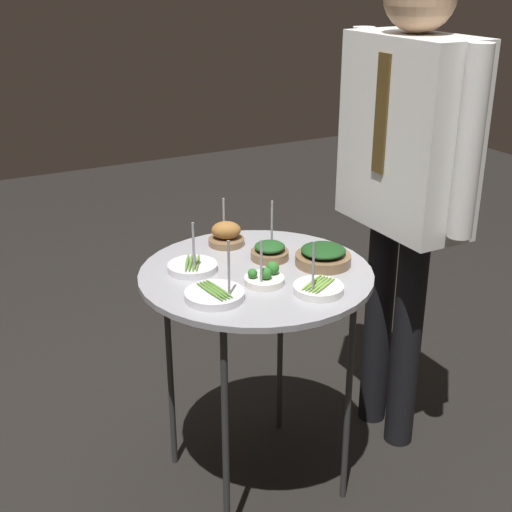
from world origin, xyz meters
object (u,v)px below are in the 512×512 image
Objects in this scene: bowl_asparagus_front_center at (215,294)px; waiter_figure at (407,158)px; serving_cart at (256,288)px; bowl_roast_mid_right at (226,235)px; bowl_spinach_front_left at (270,251)px; bowl_asparagus_back_left at (318,288)px; bowl_broccoli_mid_left at (265,277)px; bowl_spinach_near_rim at (323,256)px; bowl_asparagus_back_right at (193,267)px.

waiter_figure reaches higher than bowl_asparagus_front_center.
serving_cart is 0.25m from bowl_roast_mid_right.
bowl_roast_mid_right is at bearing -158.57° from bowl_spinach_front_left.
serving_cart is 0.22m from bowl_asparagus_front_center.
serving_cart is at bearing -157.93° from bowl_asparagus_back_left.
bowl_spinach_front_left is 0.32m from bowl_asparagus_front_center.
bowl_asparagus_front_center is at bearing -82.85° from bowl_broccoli_mid_left.
serving_cart is 4.52× the size of bowl_spinach_near_rim.
serving_cart is at bearing -4.14° from bowl_roast_mid_right.
bowl_spinach_front_left is (-0.15, 0.10, 0.01)m from bowl_broccoli_mid_left.
waiter_figure is (0.07, 0.72, 0.26)m from bowl_asparagus_back_right.
bowl_broccoli_mid_left is 0.23m from bowl_asparagus_back_right.
bowl_broccoli_mid_left is (0.09, -0.02, 0.07)m from serving_cart.
bowl_roast_mid_right is at bearing 149.48° from bowl_asparagus_front_center.
bowl_asparagus_front_center is 0.39m from bowl_spinach_near_rim.
bowl_roast_mid_right is at bearing 175.86° from serving_cart.
bowl_spinach_near_rim is (0.05, 0.20, 0.08)m from serving_cart.
bowl_spinach_front_left is (0.17, 0.07, -0.01)m from bowl_roast_mid_right.
bowl_spinach_near_rim is at bearing 98.73° from bowl_asparagus_front_center.
bowl_asparagus_back_right is (-0.09, -0.16, 0.07)m from serving_cart.
bowl_asparagus_back_left is (0.30, 0.25, 0.00)m from bowl_asparagus_back_right.
bowl_asparagus_back_right reaches higher than bowl_roast_mid_right.
bowl_asparagus_back_left is at bearing 40.10° from bowl_broccoli_mid_left.
bowl_spinach_near_rim is (0.11, 0.12, 0.00)m from bowl_spinach_front_left.
waiter_figure is at bearing 92.62° from serving_cart.
bowl_asparagus_back_left is 0.98× the size of bowl_spinach_near_rim.
bowl_spinach_near_rim is at bearing 68.83° from bowl_asparagus_back_right.
bowl_asparagus_back_right reaches higher than serving_cart.
bowl_asparagus_back_right reaches higher than bowl_broccoli_mid_left.
serving_cart is at bearing -87.38° from waiter_figure.
bowl_spinach_front_left is 1.07× the size of bowl_asparagus_back_left.
bowl_asparagus_back_left is 0.58m from waiter_figure.
serving_cart is 4.59× the size of bowl_asparagus_back_right.
bowl_broccoli_mid_left is 0.09× the size of waiter_figure.
bowl_asparagus_back_right is at bearing -95.44° from waiter_figure.
waiter_figure is at bearing 101.03° from bowl_broccoli_mid_left.
bowl_spinach_near_rim is (-0.16, 0.12, 0.01)m from bowl_asparagus_back_left.
bowl_asparagus_back_left is 0.20m from bowl_spinach_near_rim.
bowl_asparagus_back_right is at bearing -96.48° from bowl_spinach_front_left.
bowl_spinach_front_left reaches higher than bowl_spinach_near_rim.
bowl_asparagus_back_right is at bearing -141.28° from bowl_broccoli_mid_left.
bowl_broccoli_mid_left is at bearing -33.48° from bowl_spinach_front_left.
bowl_asparagus_back_right is at bearing -111.17° from bowl_spinach_near_rim.
waiter_figure reaches higher than bowl_spinach_near_rim.
bowl_broccoli_mid_left is 0.18m from bowl_spinach_front_left.
serving_cart is 4.32× the size of bowl_spinach_front_left.
bowl_asparagus_back_left is (0.27, 0.00, -0.01)m from bowl_spinach_front_left.
bowl_broccoli_mid_left is at bearing -78.97° from waiter_figure.
bowl_broccoli_mid_left is 0.88× the size of bowl_asparagus_back_left.
bowl_broccoli_mid_left reaches higher than serving_cart.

